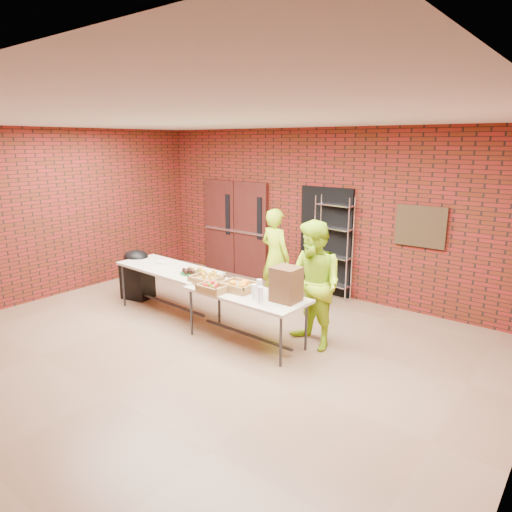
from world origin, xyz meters
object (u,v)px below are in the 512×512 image
at_px(volunteer_man, 314,285).
at_px(volunteer_woman, 275,257).
at_px(coffee_dispenser, 286,284).
at_px(covered_grill, 137,274).
at_px(table_left, 169,271).
at_px(wire_rack, 333,248).
at_px(table_right, 246,297).

bearing_deg(volunteer_man, volunteer_woman, 160.97).
relative_size(coffee_dispenser, covered_grill, 0.51).
bearing_deg(volunteer_woman, coffee_dispenser, 139.01).
bearing_deg(table_left, volunteer_woman, 54.53).
xyz_separation_m(wire_rack, volunteer_man, (0.84, -2.11, -0.05)).
relative_size(covered_grill, volunteer_woman, 0.53).
distance_m(volunteer_woman, volunteer_man, 1.93).
bearing_deg(wire_rack, covered_grill, -134.51).
xyz_separation_m(wire_rack, volunteer_woman, (-0.68, -0.93, -0.09)).
height_order(table_right, volunteer_man, volunteer_man).
distance_m(wire_rack, volunteer_woman, 1.16).
bearing_deg(covered_grill, table_right, -17.74).
relative_size(table_right, coffee_dispenser, 3.94).
distance_m(table_left, coffee_dispenser, 2.55).
bearing_deg(coffee_dispenser, wire_rack, 104.37).
bearing_deg(volunteer_man, coffee_dispenser, -95.29).
distance_m(table_right, coffee_dispenser, 0.72).
xyz_separation_m(table_left, coffee_dispenser, (2.54, -0.10, 0.28)).
bearing_deg(volunteer_man, covered_grill, -157.96).
relative_size(volunteer_woman, volunteer_man, 0.95).
bearing_deg(volunteer_man, table_left, -154.41).
bearing_deg(wire_rack, table_right, -82.92).
bearing_deg(coffee_dispenser, volunteer_woman, 129.60).
xyz_separation_m(volunteer_woman, volunteer_man, (1.52, -1.18, 0.04)).
relative_size(wire_rack, table_left, 0.97).
bearing_deg(covered_grill, coffee_dispenser, -15.54).
height_order(coffee_dispenser, volunteer_woman, volunteer_woman).
xyz_separation_m(coffee_dispenser, volunteer_woman, (-1.33, 1.61, -0.13)).
distance_m(wire_rack, table_right, 2.63).
relative_size(covered_grill, volunteer_man, 0.51).
distance_m(coffee_dispenser, volunteer_man, 0.47).
bearing_deg(table_right, table_left, 176.35).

